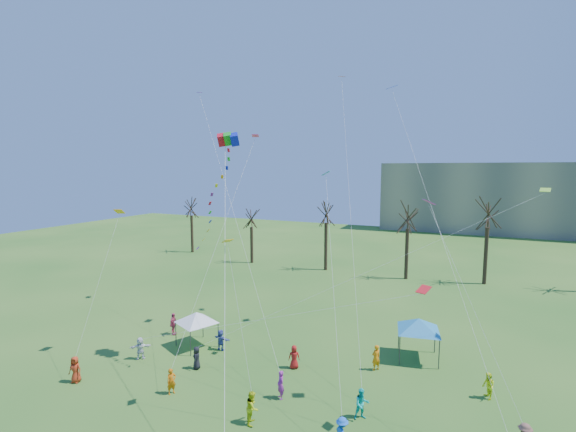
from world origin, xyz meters
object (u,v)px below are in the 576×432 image
at_px(distant_building, 530,199).
at_px(big_box_kite, 217,202).
at_px(canopy_tent_white, 197,317).
at_px(canopy_tent_blue, 419,325).

bearing_deg(distant_building, big_box_kite, -109.46).
xyz_separation_m(canopy_tent_white, canopy_tent_blue, (15.88, 4.95, 0.24)).
height_order(distant_building, big_box_kite, big_box_kite).
distance_m(big_box_kite, canopy_tent_blue, 16.80).
height_order(distant_building, canopy_tent_blue, distant_building).
bearing_deg(canopy_tent_white, canopy_tent_blue, 17.31).
distance_m(distant_building, big_box_kite, 80.74).
bearing_deg(canopy_tent_blue, distant_building, 78.00).
relative_size(big_box_kite, canopy_tent_white, 5.48).
bearing_deg(canopy_tent_white, distant_building, 67.54).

